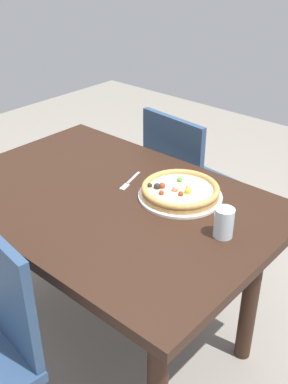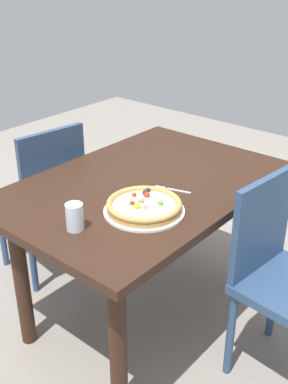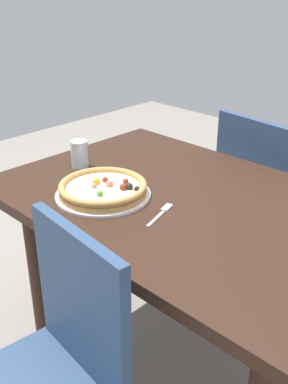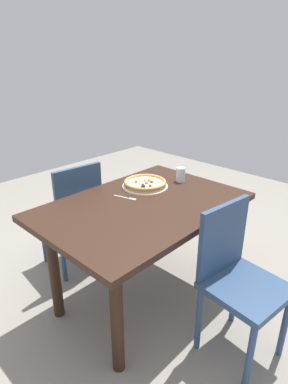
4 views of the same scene
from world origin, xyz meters
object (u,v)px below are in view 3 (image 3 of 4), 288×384
(dining_table, at_px, (184,226))
(drinking_glass, at_px, (80,154))
(plate, at_px, (103,195))
(pizza, at_px, (103,188))
(chair_near, at_px, (46,380))
(chair_far, at_px, (263,198))
(fork, at_px, (162,213))

(dining_table, distance_m, drinking_glass, 0.51)
(plate, xyz_separation_m, pizza, (0.00, 0.00, 0.03))
(chair_near, relative_size, drinking_glass, 8.52)
(pizza, relative_size, drinking_glass, 2.87)
(chair_far, relative_size, drinking_glass, 8.52)
(chair_far, height_order, pizza, chair_far)
(chair_near, xyz_separation_m, fork, (-0.08, 0.52, 0.26))
(chair_far, xyz_separation_m, drinking_glass, (-0.42, -0.73, 0.31))
(chair_far, height_order, plate, chair_far)
(chair_far, distance_m, drinking_glass, 0.89)
(plate, bearing_deg, pizza, 45.22)
(dining_table, xyz_separation_m, chair_near, (0.10, -0.66, -0.15))
(pizza, bearing_deg, chair_near, -57.08)
(pizza, relative_size, fork, 1.86)
(fork, relative_size, drinking_glass, 1.54)
(dining_table, bearing_deg, drinking_glass, -171.85)
(dining_table, height_order, drinking_glass, drinking_glass)
(plate, xyz_separation_m, drinking_glass, (-0.27, 0.11, 0.05))
(chair_near, xyz_separation_m, chair_far, (-0.16, 1.32, 0.00))
(pizza, height_order, drinking_glass, drinking_glass)
(plate, bearing_deg, chair_near, -56.99)
(dining_table, xyz_separation_m, pizza, (-0.21, -0.18, 0.14))
(chair_near, bearing_deg, pizza, -51.38)
(chair_near, height_order, plate, chair_near)
(dining_table, xyz_separation_m, chair_far, (-0.07, 0.66, -0.15))
(chair_near, relative_size, plate, 2.75)
(dining_table, height_order, chair_near, chair_near)
(pizza, xyz_separation_m, drinking_glass, (-0.27, 0.11, 0.02))
(plate, relative_size, pizza, 1.08)
(dining_table, relative_size, pizza, 4.33)
(pizza, bearing_deg, drinking_glass, 157.30)
(chair_near, xyz_separation_m, plate, (-0.31, 0.48, 0.26))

